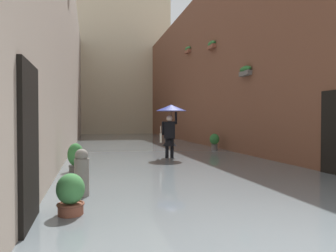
{
  "coord_description": "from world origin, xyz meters",
  "views": [
    {
      "loc": [
        2.54,
        2.26,
        1.47
      ],
      "look_at": [
        -0.07,
        -8.0,
        1.24
      ],
      "focal_mm": 32.75,
      "sensor_mm": 36.0,
      "label": 1
    }
  ],
  "objects": [
    {
      "name": "building_facade_far",
      "position": [
        0.0,
        -27.72,
        6.8
      ],
      "size": [
        10.27,
        1.8,
        13.6
      ],
      "primitive_type": "cube",
      "color": "beige",
      "rests_on": "ground_plane"
    },
    {
      "name": "potted_plant_far_right",
      "position": [
        2.82,
        -2.32,
        0.36
      ],
      "size": [
        0.4,
        0.4,
        0.7
      ],
      "color": "brown",
      "rests_on": "ground_plane"
    },
    {
      "name": "ground_plane",
      "position": [
        0.0,
        -13.41,
        0.0
      ],
      "size": [
        67.04,
        67.04,
        0.0
      ],
      "primitive_type": "plane",
      "color": "#605B56"
    },
    {
      "name": "building_facade_right",
      "position": [
        4.24,
        -13.4,
        4.32
      ],
      "size": [
        2.04,
        30.82,
        8.64
      ],
      "color": "#A89989",
      "rests_on": "ground_plane"
    },
    {
      "name": "potted_plant_near_right",
      "position": [
        2.92,
        -6.12,
        0.45
      ],
      "size": [
        0.42,
        0.42,
        0.84
      ],
      "color": "#66605B",
      "rests_on": "ground_plane"
    },
    {
      "name": "potted_plant_far_left",
      "position": [
        -2.88,
        -10.53,
        0.48
      ],
      "size": [
        0.43,
        0.43,
        0.83
      ],
      "color": "#66605B",
      "rests_on": "ground_plane"
    },
    {
      "name": "building_facade_left",
      "position": [
        -4.23,
        -13.4,
        4.24
      ],
      "size": [
        2.04,
        30.82,
        8.48
      ],
      "color": "brown",
      "rests_on": "ground_plane"
    },
    {
      "name": "mooring_bollard",
      "position": [
        2.69,
        -3.38,
        0.47
      ],
      "size": [
        0.26,
        0.26,
        0.95
      ],
      "color": "gray",
      "rests_on": "ground_plane"
    },
    {
      "name": "person_wading",
      "position": [
        -0.21,
        -8.22,
        1.47
      ],
      "size": [
        1.08,
        1.08,
        2.06
      ],
      "color": "#4C4233",
      "rests_on": "ground_plane"
    },
    {
      "name": "flood_water",
      "position": [
        0.0,
        -13.41,
        0.05
      ],
      "size": [
        7.47,
        32.82,
        0.1
      ],
      "primitive_type": "cube",
      "color": "slate",
      "rests_on": "ground_plane"
    }
  ]
}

